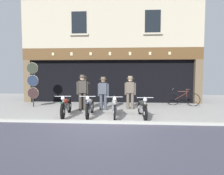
% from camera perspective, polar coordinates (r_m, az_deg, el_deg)
% --- Properties ---
extents(ground, '(22.77, 22.00, 0.18)m').
position_cam_1_polar(ground, '(6.40, -4.69, -12.68)').
color(ground, '#989691').
extents(shop_facade, '(11.07, 4.42, 6.44)m').
position_cam_1_polar(shop_facade, '(14.07, 0.17, 3.82)').
color(shop_facade, black).
rests_on(shop_facade, ground).
extents(motorcycle_left, '(0.62, 2.04, 0.92)m').
position_cam_1_polar(motorcycle_left, '(8.74, -12.81, -5.09)').
color(motorcycle_left, black).
rests_on(motorcycle_left, ground).
extents(motorcycle_center_left, '(0.62, 2.04, 0.92)m').
position_cam_1_polar(motorcycle_center_left, '(8.52, -6.27, -5.23)').
color(motorcycle_center_left, black).
rests_on(motorcycle_center_left, ground).
extents(motorcycle_center, '(0.62, 2.06, 0.93)m').
position_cam_1_polar(motorcycle_center, '(8.30, 0.67, -5.46)').
color(motorcycle_center, black).
rests_on(motorcycle_center, ground).
extents(motorcycle_center_right, '(0.62, 1.97, 0.90)m').
position_cam_1_polar(motorcycle_center_right, '(8.31, 8.56, -5.58)').
color(motorcycle_center_right, black).
rests_on(motorcycle_center_right, ground).
extents(salesman_left, '(0.56, 0.36, 1.66)m').
position_cam_1_polar(salesman_left, '(10.12, -7.77, -0.93)').
color(salesman_left, '#38332D').
rests_on(salesman_left, ground).
extents(shopkeeper_center, '(0.55, 0.36, 1.62)m').
position_cam_1_polar(shopkeeper_center, '(9.84, -2.46, -1.19)').
color(shopkeeper_center, '#3D424C').
rests_on(shopkeeper_center, ground).
extents(salesman_right, '(0.56, 0.37, 1.66)m').
position_cam_1_polar(salesman_right, '(10.11, 5.16, -0.87)').
color(salesman_right, brown).
rests_on(salesman_right, ground).
extents(assistant_far_right, '(0.55, 0.35, 1.72)m').
position_cam_1_polar(assistant_far_right, '(9.81, -8.31, -0.89)').
color(assistant_far_right, '#38332D').
rests_on(assistant_far_right, ground).
extents(tyre_sign_pole, '(0.61, 0.06, 2.37)m').
position_cam_1_polar(tyre_sign_pole, '(11.54, -21.44, 1.68)').
color(tyre_sign_pole, '#232328').
rests_on(tyre_sign_pole, ground).
extents(advert_board_near, '(0.76, 0.03, 1.09)m').
position_cam_1_polar(advert_board_near, '(12.46, 6.83, 3.77)').
color(advert_board_near, silver).
extents(leaning_bicycle, '(1.72, 0.67, 0.95)m').
position_cam_1_polar(leaning_bicycle, '(11.90, 19.40, -3.01)').
color(leaning_bicycle, black).
rests_on(leaning_bicycle, ground).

